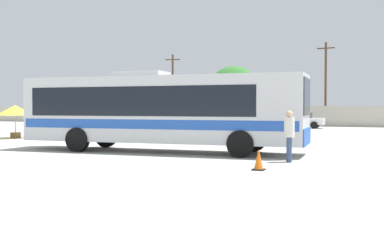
% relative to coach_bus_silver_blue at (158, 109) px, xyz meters
% --- Properties ---
extents(ground_plane, '(300.00, 300.00, 0.00)m').
position_rel_coach_bus_silver_blue_xyz_m(ground_plane, '(-0.79, 10.43, -1.85)').
color(ground_plane, '#A3A099').
extents(perimeter_wall, '(80.00, 0.30, 2.00)m').
position_rel_coach_bus_silver_blue_xyz_m(perimeter_wall, '(-0.79, 30.02, -0.84)').
color(perimeter_wall, '#B2AD9E').
rests_on(perimeter_wall, ground_plane).
extents(coach_bus_silver_blue, '(12.44, 3.51, 3.45)m').
position_rel_coach_bus_silver_blue_xyz_m(coach_bus_silver_blue, '(0.00, 0.00, 0.00)').
color(coach_bus_silver_blue, silver).
rests_on(coach_bus_silver_blue, ground_plane).
extents(attendant_by_bus_door, '(0.47, 0.47, 1.80)m').
position_rel_coach_bus_silver_blue_xyz_m(attendant_by_bus_door, '(6.03, -1.66, -0.83)').
color(attendant_by_bus_door, '#33476B').
rests_on(attendant_by_bus_door, ground_plane).
extents(vendor_umbrella_near_gate_yellow, '(2.21, 2.21, 2.03)m').
position_rel_coach_bus_silver_blue_xyz_m(vendor_umbrella_near_gate_yellow, '(-12.14, 4.26, -0.16)').
color(vendor_umbrella_near_gate_yellow, gray).
rests_on(vendor_umbrella_near_gate_yellow, ground_plane).
extents(parked_car_leftmost_maroon, '(4.39, 2.03, 1.48)m').
position_rel_coach_bus_silver_blue_xyz_m(parked_car_leftmost_maroon, '(-11.02, 25.20, -1.06)').
color(parked_car_leftmost_maroon, maroon).
rests_on(parked_car_leftmost_maroon, ground_plane).
extents(parked_car_second_black, '(4.33, 2.09, 1.51)m').
position_rel_coach_bus_silver_blue_xyz_m(parked_car_second_black, '(-4.08, 25.83, -1.05)').
color(parked_car_second_black, black).
rests_on(parked_car_second_black, ground_plane).
extents(parked_car_third_white, '(4.19, 2.14, 1.41)m').
position_rel_coach_bus_silver_blue_xyz_m(parked_car_third_white, '(1.23, 25.27, -1.09)').
color(parked_car_third_white, silver).
rests_on(parked_car_third_white, ground_plane).
extents(utility_pole_near, '(1.80, 0.26, 8.56)m').
position_rel_coach_bus_silver_blue_xyz_m(utility_pole_near, '(2.47, 32.29, 2.62)').
color(utility_pole_near, '#4C3823').
rests_on(utility_pole_near, ground_plane).
extents(utility_pole_far, '(1.80, 0.39, 8.18)m').
position_rel_coach_bus_silver_blue_xyz_m(utility_pole_far, '(-15.45, 33.14, 2.43)').
color(utility_pole_far, '#4C3823').
rests_on(utility_pole_far, ground_plane).
extents(roadside_tree_left, '(3.77, 3.77, 5.90)m').
position_rel_coach_bus_silver_blue_xyz_m(roadside_tree_left, '(-16.47, 36.96, 2.43)').
color(roadside_tree_left, brown).
rests_on(roadside_tree_left, ground_plane).
extents(roadside_tree_midleft, '(5.60, 5.60, 6.87)m').
position_rel_coach_bus_silver_blue_xyz_m(roadside_tree_midleft, '(-8.99, 36.75, 2.64)').
color(roadside_tree_midleft, brown).
rests_on(roadside_tree_midleft, ground_plane).
extents(traffic_cone_on_apron, '(0.36, 0.36, 0.64)m').
position_rel_coach_bus_silver_blue_xyz_m(traffic_cone_on_apron, '(5.63, -4.14, -1.54)').
color(traffic_cone_on_apron, black).
rests_on(traffic_cone_on_apron, ground_plane).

